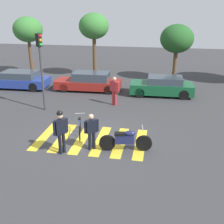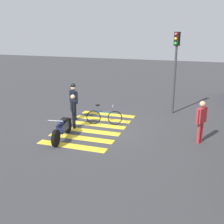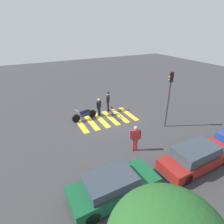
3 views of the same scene
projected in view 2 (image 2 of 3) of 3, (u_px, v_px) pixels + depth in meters
The scene contains 8 objects.
ground_plane at pixel (93, 128), 13.20m from camera, with size 60.00×60.00×0.00m, color #38383A.
police_motorcycle at pixel (62, 128), 11.77m from camera, with size 2.22×0.66×1.06m.
leaning_bicycle at pixel (104, 117), 13.55m from camera, with size 0.57×1.70×1.01m.
officer_on_foot at pixel (73, 109), 12.97m from camera, with size 0.55×0.43×1.61m.
officer_by_motorcycle at pixel (74, 98), 14.11m from camera, with size 0.47×0.59×1.90m.
pedestrian_bystander at pixel (201, 119), 11.21m from camera, with size 0.63×0.41×1.78m.
crosswalk_stripes at pixel (93, 128), 13.20m from camera, with size 4.95×2.96×0.01m.
traffic_light_pole at pixel (176, 60), 14.64m from camera, with size 0.36×0.32×4.36m.
Camera 2 is at (11.49, 4.81, 4.55)m, focal length 44.59 mm.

